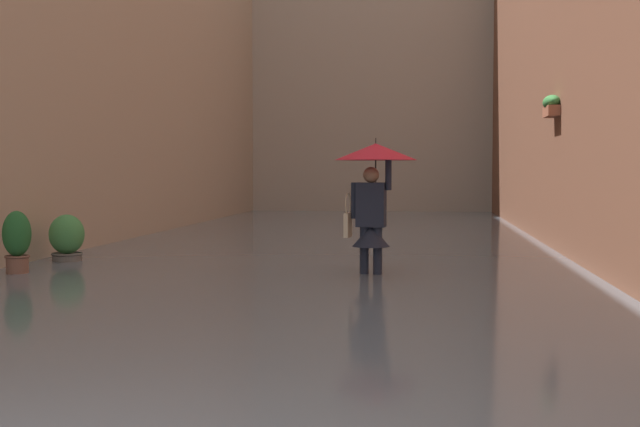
{
  "coord_description": "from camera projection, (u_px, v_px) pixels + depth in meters",
  "views": [
    {
      "loc": [
        -1.83,
        2.44,
        1.52
      ],
      "look_at": [
        -0.45,
        -8.34,
        0.96
      ],
      "focal_mm": 45.97,
      "sensor_mm": 36.0,
      "label": 1
    }
  ],
  "objects": [
    {
      "name": "ground_plane",
      "position": [
        326.0,
        253.0,
        15.3
      ],
      "size": [
        63.44,
        63.44,
        0.0
      ],
      "primitive_type": "plane",
      "color": "slate"
    },
    {
      "name": "flood_water",
      "position": [
        326.0,
        248.0,
        15.29
      ],
      "size": [
        8.94,
        31.37,
        0.16
      ],
      "primitive_type": "cube",
      "color": "slate",
      "rests_on": "ground_plane"
    },
    {
      "name": "building_facade_far",
      "position": [
        372.0,
        48.0,
        28.46
      ],
      "size": [
        11.74,
        1.8,
        11.6
      ],
      "primitive_type": "cube",
      "color": "#A89989",
      "rests_on": "ground_plane"
    },
    {
      "name": "person_wading",
      "position": [
        373.0,
        180.0,
        10.8
      ],
      "size": [
        1.1,
        1.1,
        1.96
      ],
      "color": "#4C4233",
      "rests_on": "ground_plane"
    },
    {
      "name": "potted_plant_near_right",
      "position": [
        17.0,
        244.0,
        10.94
      ],
      "size": [
        0.38,
        0.38,
        0.99
      ],
      "color": "brown",
      "rests_on": "ground_plane"
    },
    {
      "name": "potted_plant_far_right",
      "position": [
        67.0,
        241.0,
        12.43
      ],
      "size": [
        0.53,
        0.53,
        0.87
      ],
      "color": "#66605B",
      "rests_on": "ground_plane"
    }
  ]
}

